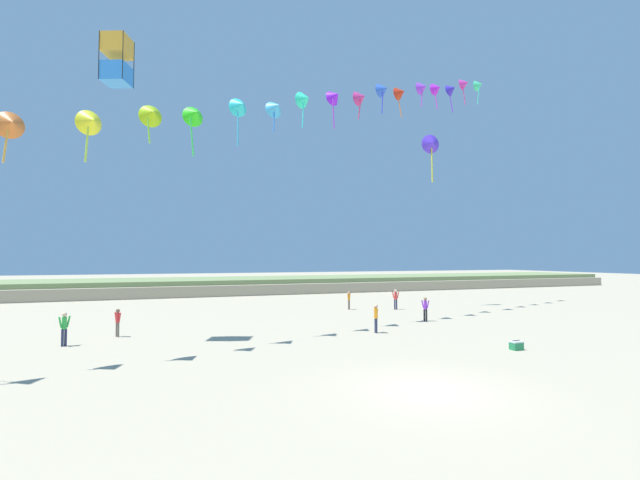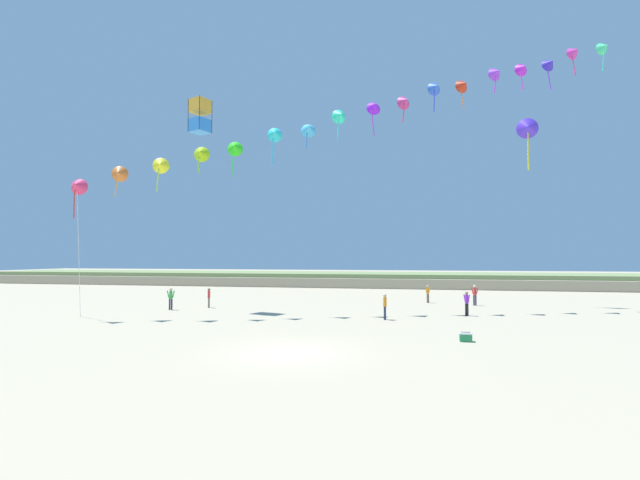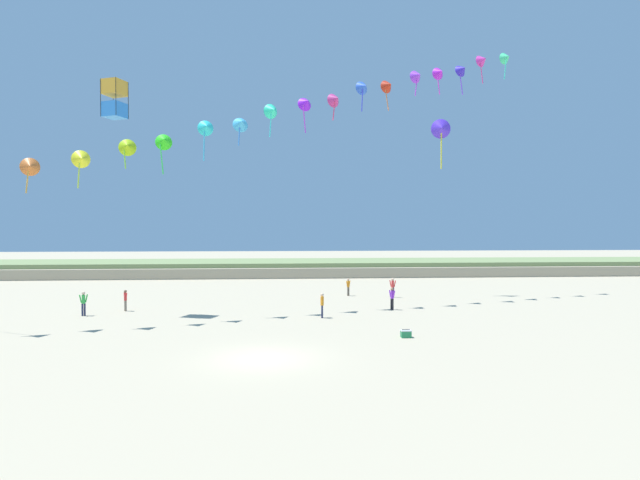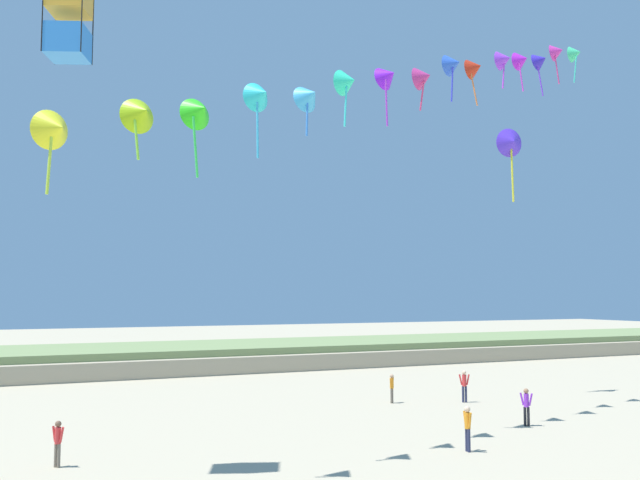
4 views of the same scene
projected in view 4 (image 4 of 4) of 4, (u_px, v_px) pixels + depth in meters
dune_ridge at (176, 357)px, 55.68m from camera, size 120.00×13.93×1.83m
person_near_right at (464, 384)px, 37.63m from camera, size 0.58×0.36×1.76m
person_mid_center at (468, 425)px, 25.74m from camera, size 0.23×0.60×1.71m
person_far_left at (392, 386)px, 37.36m from camera, size 0.47×0.42×1.58m
person_far_right at (58, 440)px, 23.40m from camera, size 0.41×0.48×1.58m
person_far_center at (526, 404)px, 30.81m from camera, size 0.43×0.52×1.69m
kite_banner_string at (390, 78)px, 30.23m from camera, size 39.97×17.37×23.00m
large_kite_low_lead at (512, 143)px, 41.90m from camera, size 1.87×0.88×4.66m
large_kite_mid_trail at (68, 21)px, 23.13m from camera, size 1.71×1.71×2.63m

